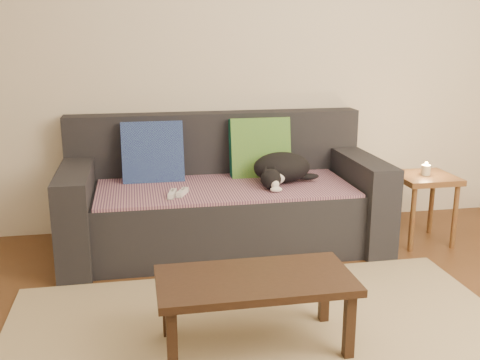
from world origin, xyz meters
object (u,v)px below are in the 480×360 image
(wii_remote_a, at_px, (172,194))
(wii_remote_b, at_px, (182,192))
(sofa, at_px, (223,201))
(coffee_table, at_px, (255,286))
(side_table, at_px, (424,187))
(cat, at_px, (281,169))

(wii_remote_a, xyz_separation_m, wii_remote_b, (0.06, 0.02, 0.00))
(sofa, height_order, coffee_table, sofa)
(sofa, height_order, wii_remote_a, sofa)
(side_table, height_order, coffee_table, side_table)
(cat, relative_size, wii_remote_b, 3.25)
(sofa, distance_m, wii_remote_b, 0.41)
(sofa, height_order, side_table, sofa)
(sofa, distance_m, side_table, 1.39)
(wii_remote_a, bearing_deg, coffee_table, -152.19)
(coffee_table, bearing_deg, wii_remote_b, 101.79)
(cat, height_order, coffee_table, cat)
(cat, height_order, wii_remote_a, cat)
(cat, xyz_separation_m, wii_remote_a, (-0.74, -0.19, -0.08))
(sofa, relative_size, wii_remote_a, 14.00)
(sofa, bearing_deg, side_table, -8.94)
(wii_remote_a, distance_m, wii_remote_b, 0.07)
(sofa, relative_size, side_table, 4.37)
(sofa, relative_size, wii_remote_b, 14.00)
(wii_remote_a, bearing_deg, sofa, -40.39)
(sofa, bearing_deg, wii_remote_b, -139.91)
(coffee_table, bearing_deg, wii_remote_a, 105.23)
(cat, bearing_deg, coffee_table, -130.80)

